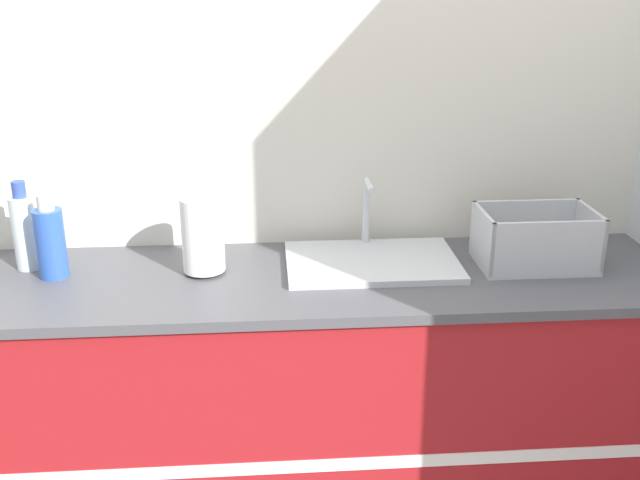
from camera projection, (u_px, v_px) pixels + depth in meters
wall_back at (277, 122)px, 2.37m from camera, size 4.77×0.06×2.60m
counter_cabinet at (285, 406)px, 2.37m from camera, size 2.40×0.59×0.90m
sink at (372, 259)px, 2.29m from camera, size 0.52×0.35×0.24m
paper_towel_roll at (203, 235)px, 2.20m from camera, size 0.12×0.12×0.23m
dish_rack at (535, 244)px, 2.28m from camera, size 0.34×0.22×0.17m
bottle_blue at (50, 241)px, 2.18m from camera, size 0.09×0.09×0.25m
bottle_clear at (25, 231)px, 2.23m from camera, size 0.07×0.07×0.27m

